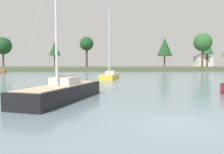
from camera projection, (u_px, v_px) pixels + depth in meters
The scene contains 11 objects.
ground_plane at pixel (176, 125), 9.24m from camera, with size 405.70×405.70×0.00m, color gray.
far_shore_bank at pixel (109, 68), 99.07m from camera, with size 182.56×52.59×1.19m, color #4C563D.
sailboat_black at pixel (62, 96), 15.68m from camera, with size 5.13×9.11×11.69m.
sailboat_yellow at pixel (110, 77), 38.29m from camera, with size 3.89×8.81×12.26m.
shore_tree_center at pixel (87, 44), 94.20m from camera, with size 5.82×5.82×12.76m.
shore_tree_center_right at pixel (207, 48), 96.19m from camera, with size 5.00×5.00×11.55m.
shore_tree_center_left at pixel (3, 46), 81.04m from camera, with size 6.25×6.25×11.05m.
shore_tree_inland_c at pixel (203, 42), 79.78m from camera, with size 6.44×6.44×12.30m.
shore_tree_right at pixel (165, 47), 102.05m from camera, with size 6.73×6.73×13.25m.
shore_tree_right_mid at pixel (55, 49), 88.46m from camera, with size 4.40×4.40×10.12m.
cottage_near_water at pixel (202, 59), 113.88m from camera, with size 8.06×9.04×7.27m.
Camera 1 is at (-3.08, -8.98, 2.54)m, focal length 35.84 mm.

